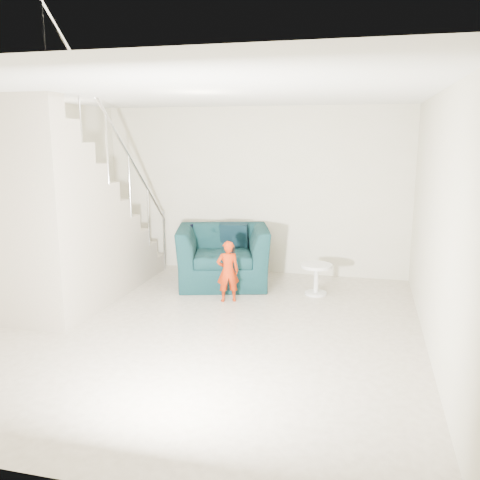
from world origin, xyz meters
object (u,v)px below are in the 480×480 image
(toddler, at_px, (228,271))
(side_table, at_px, (316,274))
(armchair, at_px, (223,256))
(staircase, at_px, (72,235))

(toddler, distance_m, side_table, 1.30)
(armchair, bearing_deg, toddler, -85.54)
(armchair, distance_m, toddler, 0.85)
(toddler, xyz_separation_m, side_table, (1.15, 0.59, -0.12))
(armchair, height_order, staircase, staircase)
(toddler, distance_m, staircase, 2.14)
(toddler, xyz_separation_m, staircase, (-2.00, -0.55, 0.52))
(staircase, bearing_deg, side_table, 20.05)
(toddler, bearing_deg, side_table, -175.84)
(armchair, xyz_separation_m, side_table, (1.44, -0.21, -0.14))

